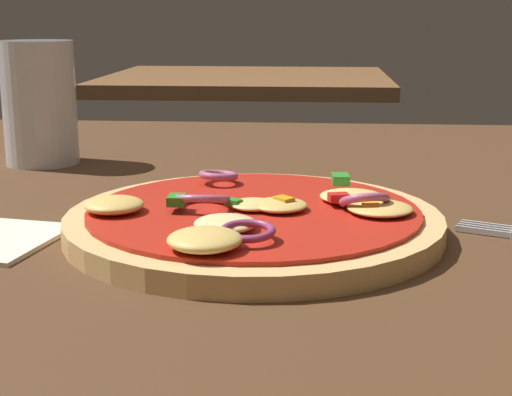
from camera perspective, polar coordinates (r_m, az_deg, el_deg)
name	(u,v)px	position (r m, az deg, el deg)	size (l,w,h in m)	color
dining_table	(232,262)	(0.51, -1.81, -4.82)	(1.33, 1.09, 0.03)	#4C301C
pizza	(254,220)	(0.51, -0.17, -1.69)	(0.26, 0.26, 0.03)	tan
beer_glass	(40,111)	(0.78, -15.99, 6.30)	(0.07, 0.07, 0.12)	silver
background_table	(247,81)	(1.83, -0.66, 8.80)	(0.67, 0.57, 0.03)	brown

